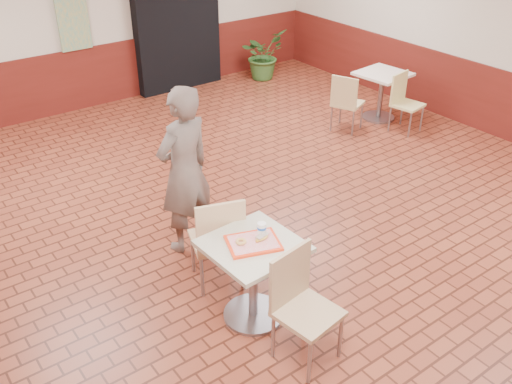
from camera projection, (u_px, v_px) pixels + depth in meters
room_shell at (311, 105)px, 5.77m from camera, size 8.01×10.01×3.01m
wainscot_band at (307, 190)px, 6.27m from camera, size 8.00×10.00×1.00m
corridor_doorway at (177, 27)px, 9.97m from camera, size 1.60×0.22×2.20m
promo_poster at (72, 12)px, 8.83m from camera, size 0.50×0.03×1.20m
main_table at (253, 269)px, 5.00m from camera, size 0.77×0.77×0.81m
chair_main_front at (301, 301)px, 4.61m from camera, size 0.52×0.52×1.00m
chair_main_back at (218, 238)px, 5.37m from camera, size 0.59×0.59×1.01m
customer at (185, 171)px, 5.79m from camera, size 0.73×0.56×1.82m
serving_tray at (253, 243)px, 4.86m from camera, size 0.44×0.34×0.03m
ring_donut at (241, 242)px, 4.82m from camera, size 0.11×0.11×0.03m
long_john_donut at (262, 237)px, 4.87m from camera, size 0.15×0.09×0.04m
paper_cup at (262, 228)px, 4.94m from camera, size 0.08×0.08×0.10m
second_table at (382, 88)px, 9.02m from camera, size 0.72×0.72×0.76m
chair_second_left at (346, 100)px, 8.59m from camera, size 0.54×0.54×0.90m
chair_second_front at (404, 99)px, 8.65m from camera, size 0.47×0.47×0.88m
potted_plant at (263, 55)px, 10.74m from camera, size 1.00×0.93×0.91m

